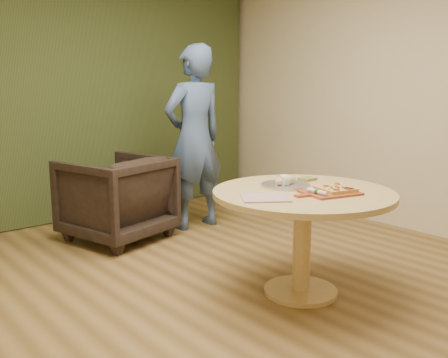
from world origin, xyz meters
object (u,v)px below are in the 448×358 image
flatbread_pizza (336,189)px  person_standing (194,138)px  armchair (116,194)px  pizza_paddle (329,193)px  bread_roll (285,180)px  pedestal_table (303,210)px  cutlery_roll (317,192)px  serving_tray (285,185)px

flatbread_pizza → person_standing: size_ratio=0.14×
armchair → person_standing: 0.97m
pizza_paddle → bread_roll: (-0.05, 0.36, 0.04)m
flatbread_pizza → person_standing: bearing=81.4°
pedestal_table → flatbread_pizza: size_ratio=4.68×
flatbread_pizza → cutlery_roll: bearing=176.3°
flatbread_pizza → serving_tray: (-0.10, 0.37, -0.02)m
cutlery_roll → armchair: size_ratio=0.22×
pedestal_table → person_standing: (0.43, 1.84, 0.32)m
pizza_paddle → flatbread_pizza: size_ratio=1.76×
pedestal_table → armchair: armchair is taller
serving_tray → person_standing: (0.41, 1.66, 0.17)m
pedestal_table → armchair: size_ratio=1.42×
pizza_paddle → cutlery_roll: size_ratio=2.37×
pedestal_table → pizza_paddle: 0.24m
bread_roll → pizza_paddle: bearing=-82.5°
person_standing → flatbread_pizza: bearing=83.6°
pizza_paddle → pedestal_table: bearing=122.2°
serving_tray → armchair: 1.88m
pedestal_table → pizza_paddle: pizza_paddle is taller
pedestal_table → cutlery_roll: size_ratio=6.30×
pedestal_table → cutlery_roll: bearing=-109.3°
bread_roll → person_standing: person_standing is taller
cutlery_roll → bread_roll: size_ratio=1.03×
cutlery_roll → person_standing: bearing=82.4°
flatbread_pizza → pizza_paddle: bearing=173.9°
pedestal_table → person_standing: person_standing is taller
pedestal_table → pizza_paddle: size_ratio=2.66×
pedestal_table → flatbread_pizza: flatbread_pizza is taller
flatbread_pizza → person_standing: (0.31, 2.03, 0.15)m
serving_tray → pizza_paddle: bearing=-83.9°
pizza_paddle → flatbread_pizza: flatbread_pizza is taller
pedestal_table → bread_roll: bearing=87.7°
person_standing → cutlery_roll: bearing=78.6°
pedestal_table → person_standing: bearing=76.9°
cutlery_roll → person_standing: (0.49, 2.01, 0.15)m
pizza_paddle → bread_roll: 0.36m
pizza_paddle → armchair: 2.23m
flatbread_pizza → armchair: 2.26m
person_standing → pizza_paddle: bearing=81.8°
bread_roll → serving_tray: bearing=0.0°
cutlery_roll → serving_tray: bearing=84.0°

